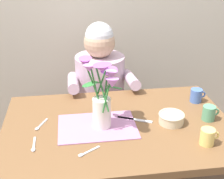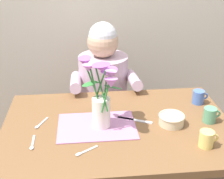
% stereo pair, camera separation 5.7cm
% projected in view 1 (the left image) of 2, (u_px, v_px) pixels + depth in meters
% --- Properties ---
extents(dining_table, '(1.20, 0.80, 0.74)m').
position_uv_depth(dining_table, '(118.00, 140.00, 1.67)').
color(dining_table, brown).
rests_on(dining_table, ground_plane).
extents(seated_person, '(0.45, 0.47, 1.14)m').
position_uv_depth(seated_person, '(101.00, 101.00, 2.25)').
color(seated_person, '#4C4C56').
rests_on(seated_person, ground_plane).
extents(striped_placemat, '(0.40, 0.28, 0.00)m').
position_uv_depth(striped_placemat, '(97.00, 126.00, 1.60)').
color(striped_placemat, '#B275A3').
rests_on(striped_placemat, dining_table).
extents(flower_vase, '(0.22, 0.27, 0.37)m').
position_uv_depth(flower_vase, '(102.00, 92.00, 1.53)').
color(flower_vase, silver).
rests_on(flower_vase, dining_table).
extents(ceramic_bowl, '(0.14, 0.14, 0.06)m').
position_uv_depth(ceramic_bowl, '(171.00, 118.00, 1.62)').
color(ceramic_bowl, beige).
rests_on(ceramic_bowl, dining_table).
extents(dinner_knife, '(0.18, 0.09, 0.00)m').
position_uv_depth(dinner_knife, '(135.00, 120.00, 1.66)').
color(dinner_knife, silver).
rests_on(dinner_knife, dining_table).
extents(tea_cup, '(0.09, 0.07, 0.08)m').
position_uv_depth(tea_cup, '(208.00, 137.00, 1.45)').
color(tea_cup, '#E5C666').
rests_on(tea_cup, dining_table).
extents(coffee_cup, '(0.09, 0.07, 0.08)m').
position_uv_depth(coffee_cup, '(209.00, 113.00, 1.65)').
color(coffee_cup, '#569970').
rests_on(coffee_cup, dining_table).
extents(ceramic_mug, '(0.09, 0.07, 0.08)m').
position_uv_depth(ceramic_mug, '(196.00, 95.00, 1.84)').
color(ceramic_mug, '#476BB7').
rests_on(ceramic_mug, dining_table).
extents(spoon_0, '(0.07, 0.11, 0.01)m').
position_uv_depth(spoon_0, '(40.00, 126.00, 1.60)').
color(spoon_0, silver).
rests_on(spoon_0, dining_table).
extents(spoon_1, '(0.02, 0.12, 0.01)m').
position_uv_depth(spoon_1, '(34.00, 147.00, 1.44)').
color(spoon_1, silver).
rests_on(spoon_1, dining_table).
extents(spoon_2, '(0.11, 0.08, 0.01)m').
position_uv_depth(spoon_2, '(86.00, 153.00, 1.40)').
color(spoon_2, silver).
rests_on(spoon_2, dining_table).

